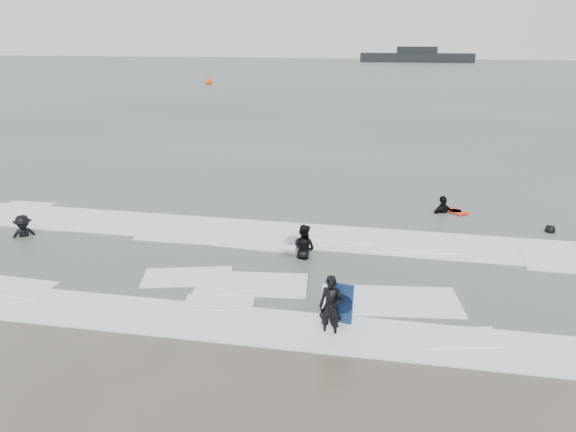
% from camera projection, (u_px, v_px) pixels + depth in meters
% --- Properties ---
extents(ground, '(320.00, 320.00, 0.00)m').
position_uv_depth(ground, '(248.00, 315.00, 14.52)').
color(ground, brown).
rests_on(ground, ground).
extents(sea, '(320.00, 320.00, 0.00)m').
position_uv_depth(sea, '(386.00, 80.00, 88.94)').
color(sea, '#47544C').
rests_on(sea, ground).
extents(surfer_centre, '(0.63, 0.46, 1.57)m').
position_uv_depth(surfer_centre, '(330.00, 336.00, 13.50)').
color(surfer_centre, black).
rests_on(surfer_centre, ground).
extents(surfer_wading, '(1.00, 0.89, 1.71)m').
position_uv_depth(surfer_wading, '(303.00, 258.00, 18.16)').
color(surfer_wading, black).
rests_on(surfer_wading, ground).
extents(surfer_breaker, '(1.26, 1.20, 1.72)m').
position_uv_depth(surfer_breaker, '(25.00, 238.00, 19.94)').
color(surfer_breaker, black).
rests_on(surfer_breaker, ground).
extents(surfer_right_near, '(1.17, 1.02, 1.89)m').
position_uv_depth(surfer_right_near, '(442.00, 214.00, 22.70)').
color(surfer_right_near, black).
rests_on(surfer_right_near, ground).
extents(surfer_right_far, '(0.81, 0.85, 1.47)m').
position_uv_depth(surfer_right_far, '(550.00, 233.00, 20.43)').
color(surfer_right_far, black).
rests_on(surfer_right_far, ground).
extents(surf_foam, '(30.03, 9.06, 0.09)m').
position_uv_depth(surf_foam, '(280.00, 260.00, 17.95)').
color(surf_foam, white).
rests_on(surf_foam, ground).
extents(bodyboards, '(6.38, 11.18, 1.25)m').
position_uv_depth(bodyboards, '(373.00, 243.00, 18.08)').
color(bodyboards, '#0F2249').
rests_on(bodyboards, ground).
extents(buoy, '(1.00, 1.00, 1.65)m').
position_uv_depth(buoy, '(208.00, 82.00, 80.33)').
color(buoy, '#EC470A').
rests_on(buoy, ground).
extents(vessel_horizon, '(28.46, 5.08, 3.86)m').
position_uv_depth(vessel_horizon, '(417.00, 57.00, 143.76)').
color(vessel_horizon, black).
rests_on(vessel_horizon, ground).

